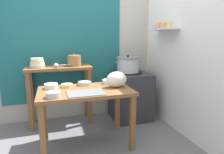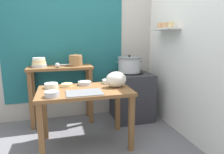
{
  "view_description": "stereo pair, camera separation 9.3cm",
  "coord_description": "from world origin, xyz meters",
  "px_view_note": "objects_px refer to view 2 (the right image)",
  "views": [
    {
      "loc": [
        -0.33,
        -2.19,
        1.33
      ],
      "look_at": [
        0.42,
        0.22,
        0.82
      ],
      "focal_mm": 31.37,
      "sensor_mm": 36.0,
      "label": 1
    },
    {
      "loc": [
        -0.24,
        -2.21,
        1.33
      ],
      "look_at": [
        0.42,
        0.22,
        0.82
      ],
      "focal_mm": 31.37,
      "sensor_mm": 36.0,
      "label": 2
    }
  ],
  "objects_px": {
    "prep_bowl_4": "(108,81)",
    "steamer_pot": "(129,65)",
    "bowl_stack_enamel": "(39,63)",
    "serving_tray": "(84,93)",
    "stove_block": "(131,96)",
    "ladle": "(58,65)",
    "prep_bowl_0": "(52,94)",
    "prep_bowl_1": "(85,83)",
    "back_shelf_table": "(61,81)",
    "prep_bowl_2": "(67,85)",
    "plastic_bag": "(116,79)",
    "prep_table": "(85,98)",
    "prep_bowl_3": "(51,85)",
    "clay_pot": "(75,60)"
  },
  "relations": [
    {
      "from": "back_shelf_table",
      "to": "ladle",
      "type": "xyz_separation_m",
      "value": [
        -0.03,
        -0.11,
        0.26
      ]
    },
    {
      "from": "steamer_pot",
      "to": "plastic_bag",
      "type": "relative_size",
      "value": 1.62
    },
    {
      "from": "prep_table",
      "to": "steamer_pot",
      "type": "distance_m",
      "value": 1.08
    },
    {
      "from": "steamer_pot",
      "to": "back_shelf_table",
      "type": "bearing_deg",
      "value": 174.13
    },
    {
      "from": "ladle",
      "to": "prep_bowl_0",
      "type": "relative_size",
      "value": 1.64
    },
    {
      "from": "prep_bowl_3",
      "to": "prep_bowl_2",
      "type": "bearing_deg",
      "value": 3.5
    },
    {
      "from": "stove_block",
      "to": "prep_bowl_0",
      "type": "xyz_separation_m",
      "value": [
        -1.22,
        -0.85,
        0.37
      ]
    },
    {
      "from": "clay_pot",
      "to": "prep_bowl_3",
      "type": "xyz_separation_m",
      "value": [
        -0.35,
        -0.6,
        -0.23
      ]
    },
    {
      "from": "prep_bowl_4",
      "to": "steamer_pot",
      "type": "bearing_deg",
      "value": 43.13
    },
    {
      "from": "serving_tray",
      "to": "prep_bowl_2",
      "type": "relative_size",
      "value": 2.84
    },
    {
      "from": "prep_bowl_2",
      "to": "prep_bowl_1",
      "type": "bearing_deg",
      "value": 10.85
    },
    {
      "from": "prep_bowl_0",
      "to": "prep_bowl_1",
      "type": "distance_m",
      "value": 0.59
    },
    {
      "from": "bowl_stack_enamel",
      "to": "plastic_bag",
      "type": "bearing_deg",
      "value": -38.78
    },
    {
      "from": "bowl_stack_enamel",
      "to": "steamer_pot",
      "type": "bearing_deg",
      "value": -4.56
    },
    {
      "from": "bowl_stack_enamel",
      "to": "prep_bowl_4",
      "type": "xyz_separation_m",
      "value": [
        0.91,
        -0.54,
        -0.22
      ]
    },
    {
      "from": "prep_bowl_2",
      "to": "prep_bowl_3",
      "type": "height_order",
      "value": "prep_bowl_3"
    },
    {
      "from": "prep_table",
      "to": "prep_bowl_1",
      "type": "bearing_deg",
      "value": 82.86
    },
    {
      "from": "bowl_stack_enamel",
      "to": "prep_bowl_4",
      "type": "relative_size",
      "value": 1.42
    },
    {
      "from": "bowl_stack_enamel",
      "to": "prep_bowl_1",
      "type": "bearing_deg",
      "value": -42.38
    },
    {
      "from": "bowl_stack_enamel",
      "to": "prep_bowl_2",
      "type": "distance_m",
      "value": 0.73
    },
    {
      "from": "ladle",
      "to": "prep_bowl_0",
      "type": "xyz_separation_m",
      "value": [
        -0.07,
        -0.87,
        -0.18
      ]
    },
    {
      "from": "prep_bowl_2",
      "to": "bowl_stack_enamel",
      "type": "bearing_deg",
      "value": 121.94
    },
    {
      "from": "stove_block",
      "to": "steamer_pot",
      "type": "distance_m",
      "value": 0.52
    },
    {
      "from": "prep_table",
      "to": "serving_tray",
      "type": "distance_m",
      "value": 0.21
    },
    {
      "from": "prep_table",
      "to": "plastic_bag",
      "type": "bearing_deg",
      "value": -1.14
    },
    {
      "from": "prep_bowl_2",
      "to": "prep_bowl_3",
      "type": "relative_size",
      "value": 0.87
    },
    {
      "from": "prep_bowl_0",
      "to": "stove_block",
      "type": "bearing_deg",
      "value": 35.08
    },
    {
      "from": "back_shelf_table",
      "to": "clay_pot",
      "type": "distance_m",
      "value": 0.38
    },
    {
      "from": "ladle",
      "to": "plastic_bag",
      "type": "relative_size",
      "value": 0.97
    },
    {
      "from": "stove_block",
      "to": "prep_bowl_2",
      "type": "bearing_deg",
      "value": -156.38
    },
    {
      "from": "prep_table",
      "to": "back_shelf_table",
      "type": "relative_size",
      "value": 1.15
    },
    {
      "from": "stove_block",
      "to": "prep_bowl_4",
      "type": "height_order",
      "value": "stove_block"
    },
    {
      "from": "stove_block",
      "to": "prep_bowl_3",
      "type": "distance_m",
      "value": 1.37
    },
    {
      "from": "steamer_pot",
      "to": "prep_bowl_2",
      "type": "xyz_separation_m",
      "value": [
        -1.01,
        -0.48,
        -0.16
      ]
    },
    {
      "from": "prep_bowl_0",
      "to": "prep_bowl_3",
      "type": "relative_size",
      "value": 0.95
    },
    {
      "from": "prep_bowl_3",
      "to": "clay_pot",
      "type": "bearing_deg",
      "value": 59.67
    },
    {
      "from": "plastic_bag",
      "to": "prep_bowl_1",
      "type": "distance_m",
      "value": 0.43
    },
    {
      "from": "prep_table",
      "to": "ladle",
      "type": "height_order",
      "value": "ladle"
    },
    {
      "from": "prep_bowl_2",
      "to": "prep_table",
      "type": "bearing_deg",
      "value": -40.88
    },
    {
      "from": "steamer_pot",
      "to": "prep_bowl_1",
      "type": "bearing_deg",
      "value": -150.84
    },
    {
      "from": "prep_bowl_1",
      "to": "serving_tray",
      "type": "bearing_deg",
      "value": -97.98
    },
    {
      "from": "clay_pot",
      "to": "prep_bowl_3",
      "type": "distance_m",
      "value": 0.73
    },
    {
      "from": "prep_bowl_3",
      "to": "prep_table",
      "type": "bearing_deg",
      "value": -22.69
    },
    {
      "from": "prep_table",
      "to": "bowl_stack_enamel",
      "type": "bearing_deg",
      "value": 126.7
    },
    {
      "from": "stove_block",
      "to": "ladle",
      "type": "height_order",
      "value": "ladle"
    },
    {
      "from": "serving_tray",
      "to": "stove_block",
      "type": "bearing_deg",
      "value": 42.63
    },
    {
      "from": "steamer_pot",
      "to": "prep_bowl_0",
      "type": "distance_m",
      "value": 1.47
    },
    {
      "from": "back_shelf_table",
      "to": "prep_bowl_4",
      "type": "xyz_separation_m",
      "value": [
        0.61,
        -0.54,
        0.07
      ]
    },
    {
      "from": "bowl_stack_enamel",
      "to": "serving_tray",
      "type": "xyz_separation_m",
      "value": [
        0.54,
        -0.93,
        -0.24
      ]
    },
    {
      "from": "serving_tray",
      "to": "back_shelf_table",
      "type": "bearing_deg",
      "value": 104.39
    }
  ]
}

